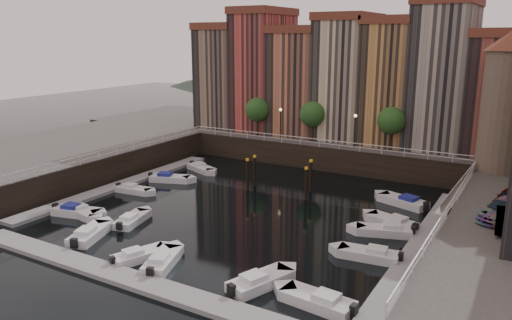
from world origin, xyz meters
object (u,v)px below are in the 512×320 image
Objects in this scene: boat_left_1 at (82,212)px; car_b at (507,221)px; car_a at (509,199)px; mooring_pilings at (279,177)px; corner_tower at (507,100)px; boat_left_0 at (76,211)px; car_c at (504,211)px; boat_left_2 at (133,190)px; gangway at (459,189)px.

car_b is at bearing 21.72° from boat_left_1.
car_b is at bearing -72.15° from car_a.
mooring_pilings reaches higher than boat_left_1.
corner_tower is 3.24× the size of car_b.
boat_left_0 is at bearing -144.53° from car_a.
mooring_pilings is at bearing 61.93° from boat_left_1.
car_c is at bearing -83.80° from corner_tower.
corner_tower is 3.19× the size of boat_left_2.
boat_left_2 is 35.25m from car_c.
boat_left_1 is 36.67m from car_a.
corner_tower is at bearing 23.40° from boat_left_0.
corner_tower is 38.61m from boat_left_2.
car_c is (-0.07, -3.60, 0.11)m from car_a.
gangway is 1.93× the size of boat_left_2.
corner_tower is 18.31m from car_b.
mooring_pilings is 1.70× the size of boat_left_2.
boat_left_1 is 35.50m from car_c.
gangway is 8.47m from car_a.
gangway is 1.67× the size of boat_left_0.
car_c is at bearing 2.16° from boat_left_0.
car_a is 3.61m from car_c.
corner_tower reaches higher than boat_left_2.
car_a is (1.70, -11.40, -6.53)m from corner_tower.
boat_left_2 is (-0.37, 7.85, -0.05)m from boat_left_0.
mooring_pilings is 22.21m from car_a.
boat_left_1 is at bearing -146.20° from gangway.
car_b is (0.30, -5.60, 0.04)m from car_a.
car_b reaches higher than boat_left_0.
mooring_pilings is 19.97m from boat_left_1.
boat_left_2 is at bearing -156.68° from car_a.
car_c is at bearing -76.25° from car_a.
mooring_pilings reaches higher than boat_left_0.
car_a reaches higher than boat_left_1.
boat_left_2 is 1.12× the size of car_a.
car_a is (35.11, 5.25, 3.33)m from boat_left_2.
mooring_pilings is 1.59× the size of boat_left_1.
corner_tower is 13.25m from car_a.
boat_left_1 is at bearing -88.87° from boat_left_2.
car_b is (1.99, -17.00, -6.49)m from corner_tower.
boat_left_1 is at bearing -143.19° from corner_tower.
car_b is at bearing -68.62° from gangway.
boat_left_2 is (-30.52, -12.15, -1.59)m from gangway.
car_a is at bearing 30.45° from boat_left_1.
gangway is 35.61m from boat_left_1.
car_c reaches higher than mooring_pilings.
car_a is at bearing 88.26° from car_b.
boat_left_2 is 35.66m from car_a.
boat_left_0 is at bearing -143.45° from corner_tower.
corner_tower reaches higher than car_c.
mooring_pilings reaches higher than boat_left_2.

